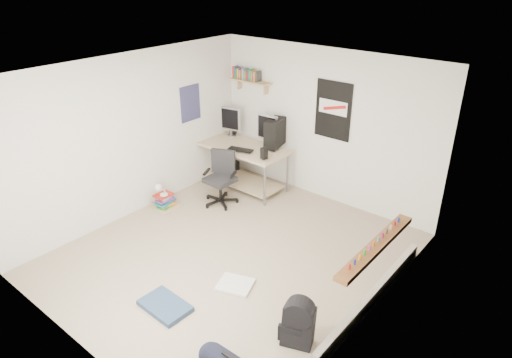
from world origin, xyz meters
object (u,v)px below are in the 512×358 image
Objects in this scene: book_stack at (165,198)px; backpack at (298,326)px; office_chair at (220,176)px; desk at (240,166)px.

backpack is at bearing -17.06° from book_stack.
office_chair is 0.98m from book_stack.
office_chair reaches higher than desk.
desk is 3.57× the size of book_stack.
backpack is at bearing -56.45° from office_chair.
desk is 3.95× the size of backpack.
office_chair is 2.04× the size of backpack.
desk is 1.93× the size of office_chair.
office_chair is 1.84× the size of book_stack.
desk is at bearing 80.24° from office_chair.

